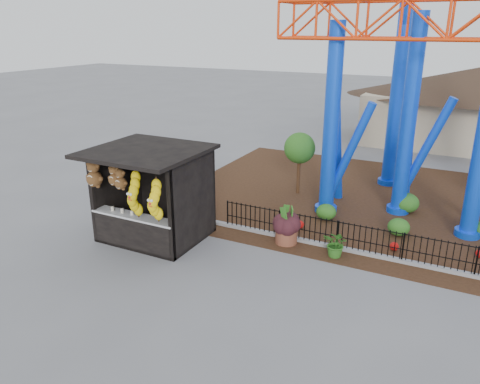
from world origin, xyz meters
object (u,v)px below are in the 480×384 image
at_px(potted_plant, 337,244).
at_px(prize_booth, 148,197).
at_px(terracotta_planter, 286,235).
at_px(roller_coaster, 456,37).

bearing_deg(potted_plant, prize_booth, -151.39).
height_order(prize_booth, terracotta_planter, prize_booth).
relative_size(prize_booth, terracotta_planter, 4.85).
bearing_deg(potted_plant, terracotta_planter, -173.41).
xyz_separation_m(prize_booth, roller_coaster, (8.13, 7.33, 4.91)).
bearing_deg(terracotta_planter, roller_coaster, 54.42).
xyz_separation_m(prize_booth, potted_plant, (5.92, 1.58, -1.09)).
distance_m(prize_booth, terracotta_planter, 4.71).
distance_m(roller_coaster, terracotta_planter, 9.17).
relative_size(prize_booth, roller_coaster, 0.32).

